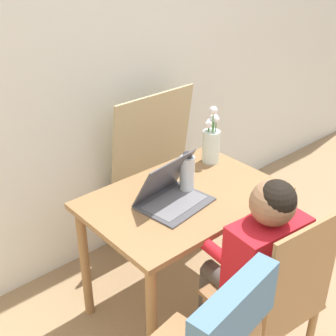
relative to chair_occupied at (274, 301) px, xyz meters
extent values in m
cube|color=silver|center=(-0.07, 1.37, 0.76)|extent=(6.40, 0.05, 2.50)
cube|color=olive|center=(0.04, 0.63, 0.21)|extent=(0.98, 0.65, 0.03)
cylinder|color=olive|center=(-0.40, 0.35, -0.14)|extent=(0.05, 0.05, 0.68)
cylinder|color=olive|center=(0.48, 0.35, -0.14)|extent=(0.05, 0.05, 0.68)
cylinder|color=olive|center=(-0.40, 0.90, -0.14)|extent=(0.05, 0.05, 0.68)
cylinder|color=olive|center=(0.48, 0.90, -0.14)|extent=(0.05, 0.05, 0.68)
cube|color=olive|center=(0.01, 0.07, -0.04)|extent=(0.44, 0.44, 0.02)
cube|color=olive|center=(-0.01, -0.12, 0.22)|extent=(0.38, 0.05, 0.50)
cylinder|color=olive|center=(0.19, 0.23, -0.27)|extent=(0.04, 0.04, 0.43)
cylinder|color=olive|center=(-0.15, 0.26, -0.27)|extent=(0.04, 0.04, 0.43)
cube|color=slate|center=(-0.47, -0.16, 0.38)|extent=(0.40, 0.14, 0.20)
cube|color=red|center=(0.01, 0.07, 0.17)|extent=(0.36, 0.21, 0.40)
sphere|color=#936B4C|center=(0.01, 0.07, 0.47)|extent=(0.19, 0.19, 0.19)
sphere|color=black|center=(0.01, 0.06, 0.49)|extent=(0.16, 0.16, 0.16)
cylinder|color=#4C4742|center=(0.10, 0.21, -0.02)|extent=(0.12, 0.29, 0.09)
cylinder|color=#4C4742|center=(-0.06, 0.22, -0.02)|extent=(0.12, 0.29, 0.09)
cylinder|color=#4C4742|center=(0.11, 0.34, -0.26)|extent=(0.08, 0.08, 0.45)
cylinder|color=#4C4742|center=(-0.04, 0.36, -0.26)|extent=(0.08, 0.08, 0.45)
cylinder|color=red|center=(0.17, 0.27, 0.19)|extent=(0.08, 0.24, 0.06)
cylinder|color=red|center=(-0.12, 0.30, 0.19)|extent=(0.08, 0.24, 0.06)
cube|color=#4C4C51|center=(-0.05, 0.59, 0.23)|extent=(0.36, 0.30, 0.01)
cube|color=slate|center=(-0.05, 0.59, 0.24)|extent=(0.31, 0.22, 0.00)
cube|color=#4C4C51|center=(-0.06, 0.66, 0.35)|extent=(0.34, 0.17, 0.23)
cube|color=black|center=(-0.06, 0.66, 0.35)|extent=(0.31, 0.15, 0.20)
cylinder|color=silver|center=(0.41, 0.79, 0.32)|extent=(0.10, 0.10, 0.19)
cylinder|color=#3D7A38|center=(0.43, 0.80, 0.38)|extent=(0.01, 0.01, 0.22)
sphere|color=white|center=(0.43, 0.80, 0.49)|extent=(0.05, 0.05, 0.05)
cylinder|color=#3D7A38|center=(0.41, 0.82, 0.37)|extent=(0.01, 0.01, 0.20)
sphere|color=white|center=(0.41, 0.82, 0.47)|extent=(0.03, 0.03, 0.03)
cylinder|color=#3D7A38|center=(0.38, 0.80, 0.36)|extent=(0.01, 0.01, 0.19)
sphere|color=white|center=(0.38, 0.80, 0.46)|extent=(0.04, 0.04, 0.04)
cylinder|color=#3D7A38|center=(0.39, 0.78, 0.41)|extent=(0.01, 0.01, 0.28)
sphere|color=white|center=(0.39, 0.78, 0.55)|extent=(0.05, 0.05, 0.05)
cylinder|color=#3D7A38|center=(0.42, 0.78, 0.38)|extent=(0.01, 0.01, 0.22)
sphere|color=white|center=(0.42, 0.78, 0.49)|extent=(0.04, 0.04, 0.04)
cylinder|color=silver|center=(0.08, 0.65, 0.32)|extent=(0.07, 0.07, 0.19)
cylinder|color=#262628|center=(0.08, 0.65, 0.43)|extent=(0.04, 0.04, 0.02)
cube|color=tan|center=(0.31, 1.23, 0.03)|extent=(0.59, 0.16, 1.04)
camera|label=1|loc=(-1.32, -0.82, 1.47)|focal=50.00mm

